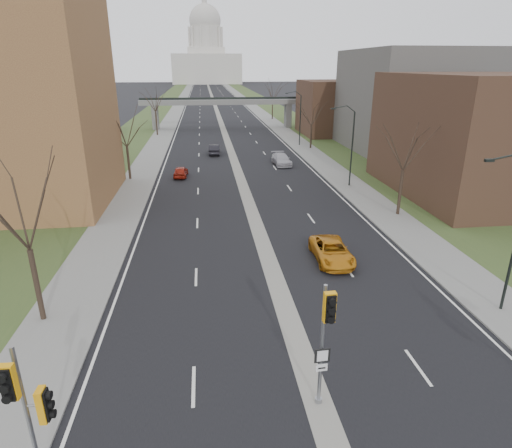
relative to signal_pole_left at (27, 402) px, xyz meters
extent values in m
plane|color=black|center=(9.61, 2.06, -3.45)|extent=(700.00, 700.00, 0.00)
cube|color=black|center=(9.61, 152.06, -3.44)|extent=(20.00, 600.00, 0.01)
cube|color=gray|center=(9.61, 152.06, -3.45)|extent=(1.20, 600.00, 0.02)
cube|color=gray|center=(21.61, 152.06, -3.39)|extent=(4.00, 600.00, 0.12)
cube|color=gray|center=(-2.39, 152.06, -3.39)|extent=(4.00, 600.00, 0.12)
cube|color=#304720|center=(27.61, 152.06, -3.40)|extent=(8.00, 600.00, 0.10)
cube|color=#304720|center=(-8.39, 152.06, -3.40)|extent=(8.00, 600.00, 0.10)
cube|color=#442B1F|center=(33.61, 30.06, 2.55)|extent=(16.00, 20.00, 12.00)
cube|color=#605D58|center=(37.61, 54.06, 4.05)|extent=(18.00, 22.00, 15.00)
cube|color=#442B1F|center=(31.61, 72.06, 1.55)|extent=(14.00, 14.00, 10.00)
cube|color=slate|center=(-4.39, 82.06, -0.95)|extent=(1.20, 2.50, 5.00)
cube|color=slate|center=(23.61, 82.06, -0.95)|extent=(1.20, 2.50, 5.00)
cube|color=slate|center=(9.61, 82.06, 2.05)|extent=(34.00, 3.00, 1.00)
cube|color=black|center=(9.61, 82.06, 2.75)|extent=(34.00, 0.15, 0.50)
cube|color=beige|center=(9.61, 322.06, 6.55)|extent=(48.00, 42.00, 20.00)
cube|color=beige|center=(9.61, 322.06, 18.55)|extent=(26.00, 26.00, 5.00)
cylinder|color=beige|center=(9.61, 322.06, 27.55)|extent=(22.00, 22.00, 14.00)
sphere|color=beige|center=(9.61, 322.06, 38.55)|extent=(22.00, 22.00, 22.00)
cylinder|color=beige|center=(9.61, 322.06, 50.05)|extent=(3.60, 3.60, 4.50)
cube|color=black|center=(19.11, 8.06, 5.02)|extent=(0.45, 0.18, 0.14)
cylinder|color=black|center=(21.41, 34.06, 0.67)|extent=(0.16, 0.16, 8.00)
cube|color=black|center=(19.11, 34.06, 5.02)|extent=(0.45, 0.18, 0.14)
cylinder|color=black|center=(21.41, 60.06, 0.67)|extent=(0.16, 0.16, 8.00)
cube|color=black|center=(19.11, 60.06, 5.02)|extent=(0.45, 0.18, 0.14)
cylinder|color=#382B21|center=(-3.39, 10.06, -1.33)|extent=(0.28, 0.28, 4.00)
cylinder|color=#382B21|center=(-3.39, 40.06, -1.45)|extent=(0.28, 0.28, 3.75)
cylinder|color=#382B21|center=(-3.39, 74.06, -1.20)|extent=(0.28, 0.28, 4.25)
cylinder|color=#382B21|center=(22.61, 24.06, -1.33)|extent=(0.28, 0.28, 4.00)
cylinder|color=#382B21|center=(22.61, 57.06, -1.58)|extent=(0.28, 0.28, 3.50)
cylinder|color=#382B21|center=(22.61, 97.06, -1.20)|extent=(0.28, 0.28, 4.25)
cylinder|color=gray|center=(-0.19, 0.20, -0.81)|extent=(0.14, 0.14, 5.27)
cube|color=orange|center=(-0.21, -0.30, 1.01)|extent=(0.44, 0.42, 1.16)
cube|color=orange|center=(0.32, 0.18, -0.31)|extent=(0.42, 0.44, 1.16)
cylinder|color=gray|center=(9.63, 2.55, -0.78)|extent=(0.14, 0.14, 5.34)
cylinder|color=gray|center=(9.63, 2.55, -3.35)|extent=(0.29, 0.29, 0.21)
cube|color=orange|center=(9.66, 2.04, 1.27)|extent=(0.45, 0.43, 1.18)
cube|color=black|center=(9.63, 2.55, -1.09)|extent=(0.62, 0.07, 0.62)
cube|color=silver|center=(9.63, 2.55, -1.65)|extent=(0.46, 0.07, 0.31)
imported|color=maroon|center=(2.53, 40.66, -2.79)|extent=(1.79, 3.94, 1.31)
imported|color=black|center=(6.98, 54.24, -2.71)|extent=(1.79, 4.56, 1.48)
imported|color=#C57915|center=(13.93, 15.47, -2.74)|extent=(2.47, 5.15, 1.42)
imported|color=#A6A5AC|center=(15.79, 45.81, -2.70)|extent=(2.40, 5.26, 1.49)
camera|label=1|loc=(5.50, -10.68, 9.32)|focal=30.00mm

